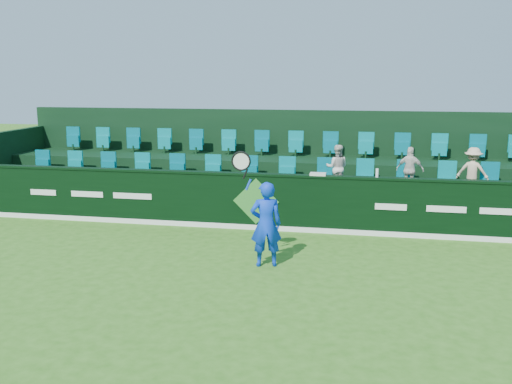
% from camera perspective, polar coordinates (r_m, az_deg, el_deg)
% --- Properties ---
extents(ground, '(60.00, 60.00, 0.00)m').
position_cam_1_polar(ground, '(9.99, -4.30, -9.63)').
color(ground, '#2F6618').
rests_on(ground, ground).
extents(sponsor_hoarding, '(16.00, 0.25, 1.35)m').
position_cam_1_polar(sponsor_hoarding, '(13.53, 0.10, -0.94)').
color(sponsor_hoarding, black).
rests_on(sponsor_hoarding, ground).
extents(stand_tier_front, '(16.00, 2.00, 0.80)m').
position_cam_1_polar(stand_tier_front, '(14.65, 0.90, -1.07)').
color(stand_tier_front, black).
rests_on(stand_tier_front, ground).
extents(stand_tier_back, '(16.00, 1.80, 1.30)m').
position_cam_1_polar(stand_tier_back, '(16.44, 2.06, 1.21)').
color(stand_tier_back, black).
rests_on(stand_tier_back, ground).
extents(stand_rear, '(16.00, 4.10, 2.60)m').
position_cam_1_polar(stand_rear, '(16.78, 2.31, 3.38)').
color(stand_rear, black).
rests_on(stand_rear, ground).
extents(seat_row_front, '(13.50, 0.50, 0.60)m').
position_cam_1_polar(seat_row_front, '(14.90, 1.18, 1.89)').
color(seat_row_front, '#026473').
rests_on(seat_row_front, stand_tier_front).
extents(seat_row_back, '(13.50, 0.50, 0.60)m').
position_cam_1_polar(seat_row_back, '(16.59, 2.24, 4.62)').
color(seat_row_back, '#026473').
rests_on(seat_row_back, stand_tier_back).
extents(tennis_player, '(1.05, 0.55, 2.29)m').
position_cam_1_polar(tennis_player, '(10.88, 0.96, -3.15)').
color(tennis_player, '#0C36D2').
rests_on(tennis_player, ground).
extents(spectator_left, '(0.55, 0.43, 1.13)m').
position_cam_1_polar(spectator_left, '(14.29, 8.09, 2.44)').
color(spectator_left, beige).
rests_on(spectator_left, stand_tier_front).
extents(spectator_middle, '(0.70, 0.41, 1.12)m').
position_cam_1_polar(spectator_middle, '(14.32, 15.14, 2.15)').
color(spectator_middle, silver).
rests_on(spectator_middle, stand_tier_front).
extents(spectator_right, '(0.83, 0.62, 1.14)m').
position_cam_1_polar(spectator_right, '(14.50, 20.83, 1.94)').
color(spectator_right, beige).
rests_on(spectator_right, stand_tier_front).
extents(towel, '(0.37, 0.24, 0.05)m').
position_cam_1_polar(towel, '(13.21, 6.22, 1.79)').
color(towel, silver).
rests_on(towel, sponsor_hoarding).
extents(drinks_bottle, '(0.06, 0.06, 0.20)m').
position_cam_1_polar(drinks_bottle, '(13.16, 12.02, 1.88)').
color(drinks_bottle, white).
rests_on(drinks_bottle, sponsor_hoarding).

